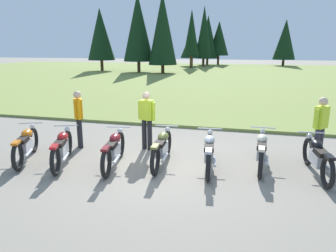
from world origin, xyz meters
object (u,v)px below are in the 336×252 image
Objects in this scene: rider_near_row_end at (321,125)px; rider_with_back_turned at (147,117)px; motorcycle_red at (62,148)px; motorcycle_black at (317,157)px; motorcycle_maroon at (114,149)px; motorcycle_olive at (162,148)px; motorcycle_cream at (261,150)px; motorcycle_orange at (26,144)px; motorcycle_silver at (209,152)px; rider_checking_bike at (79,116)px.

rider_near_row_end is 1.00× the size of rider_with_back_turned.
rider_with_back_turned is (1.68, 1.69, 0.51)m from motorcycle_red.
motorcycle_black is 1.26× the size of rider_with_back_turned.
motorcycle_maroon is 1.25× the size of rider_with_back_turned.
motorcycle_cream is (2.40, 0.44, 0.00)m from motorcycle_olive.
motorcycle_maroon is 4.78m from motorcycle_black.
motorcycle_maroon is (2.39, 0.16, 0.00)m from motorcycle_orange.
motorcycle_olive and motorcycle_silver have the same top height.
motorcycle_red is 3.65m from motorcycle_silver.
motorcycle_cream is at bearing 13.91° from motorcycle_maroon.
motorcycle_cream is at bearing 170.48° from motorcycle_black.
rider_checking_bike is (-6.55, -0.51, 0.00)m from rider_near_row_end.
motorcycle_olive is 1.39m from rider_with_back_turned.
motorcycle_black is (1.23, -0.21, 0.00)m from motorcycle_cream.
motorcycle_black is 6.39m from rider_checking_bike.
motorcycle_orange and motorcycle_cream have the same top height.
motorcycle_orange is at bearing -170.06° from motorcycle_cream.
rider_near_row_end is (4.94, 1.71, 0.51)m from motorcycle_maroon.
motorcycle_olive is 1.26× the size of rider_near_row_end.
rider_near_row_end is at bearing 14.31° from motorcycle_orange.
motorcycle_orange is at bearing -176.07° from motorcycle_maroon.
motorcycle_orange is 5.99m from motorcycle_cream.
motorcycle_red is 6.11m from motorcycle_black.
motorcycle_black is 4.48m from rider_with_back_turned.
motorcycle_red is 2.50m from motorcycle_olive.
motorcycle_cream is at bearing 19.98° from motorcycle_silver.
rider_checking_bike is (-6.35, 0.53, 0.51)m from motorcycle_black.
motorcycle_maroon is 0.99× the size of motorcycle_silver.
rider_near_row_end is (1.43, 0.84, 0.51)m from motorcycle_cream.
rider_with_back_turned reaches higher than motorcycle_maroon.
rider_near_row_end reaches higher than motorcycle_silver.
motorcycle_olive is at bearing -55.07° from rider_with_back_turned.
motorcycle_cream is (3.51, 0.87, 0.00)m from motorcycle_maroon.
rider_with_back_turned is (1.98, 0.30, 0.00)m from rider_checking_bike.
motorcycle_olive is 1.00× the size of motorcycle_silver.
rider_checking_bike is at bearing 168.81° from motorcycle_silver.
motorcycle_maroon is at bearing -172.03° from motorcycle_black.
rider_checking_bike is at bearing 60.38° from motorcycle_orange.
motorcycle_maroon is (1.31, 0.19, 0.00)m from motorcycle_red.
rider_near_row_end is (3.84, 1.27, 0.51)m from motorcycle_olive.
motorcycle_red is 1.20× the size of rider_near_row_end.
rider_near_row_end is at bearing 2.63° from rider_with_back_turned.
rider_checking_bike is 1.00× the size of rider_with_back_turned.
motorcycle_olive is (3.49, 0.60, 0.00)m from motorcycle_orange.
rider_checking_bike is (-2.72, 0.77, 0.51)m from motorcycle_olive.
motorcycle_maroon is at bearing -160.96° from rider_near_row_end.
motorcycle_orange and motorcycle_black have the same top height.
motorcycle_maroon is at bearing -36.56° from rider_checking_bike.
motorcycle_orange is 0.94× the size of motorcycle_silver.
motorcycle_red is 0.96× the size of motorcycle_silver.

